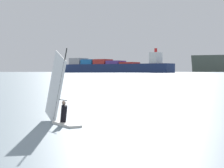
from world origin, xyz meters
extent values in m
plane|color=gray|center=(0.00, 0.00, 0.00)|extent=(4000.00, 4000.00, 0.00)
cube|color=white|center=(-3.47, -2.29, 0.06)|extent=(2.35, 1.91, 0.12)
cylinder|color=black|center=(-4.16, -1.83, 2.13)|extent=(1.62, 1.12, 4.04)
cube|color=white|center=(-4.74, -1.44, 1.94)|extent=(2.60, 1.78, 4.29)
cylinder|color=black|center=(-4.04, -1.91, 1.32)|extent=(1.31, 0.90, 0.04)
cylinder|color=black|center=(-3.77, -2.10, 0.59)|extent=(0.60, 0.55, 0.99)
sphere|color=tan|center=(-3.77, -2.10, 1.18)|extent=(0.22, 0.22, 0.22)
cube|color=navy|center=(-240.67, 514.84, 6.65)|extent=(202.20, 60.62, 13.31)
cube|color=silver|center=(-165.56, 501.73, 21.28)|extent=(14.94, 20.56, 15.95)
cylinder|color=red|center=(-165.56, 501.73, 32.26)|extent=(4.00, 4.00, 6.00)
cube|color=red|center=(-209.30, 509.37, 14.61)|extent=(26.16, 27.36, 2.60)
cube|color=#59388C|center=(-233.80, 513.64, 15.91)|extent=(26.16, 27.36, 5.20)
cube|color=red|center=(-258.31, 517.92, 17.21)|extent=(26.16, 27.36, 7.80)
cube|color=#1E66AD|center=(-282.82, 522.20, 17.21)|extent=(26.16, 27.36, 7.80)
cube|color=#99999E|center=(-307.33, 526.47, 18.51)|extent=(26.16, 27.36, 10.40)
camera|label=1|loc=(7.29, -19.66, 2.92)|focal=60.92mm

